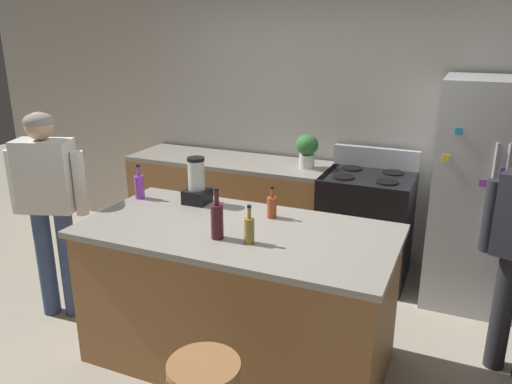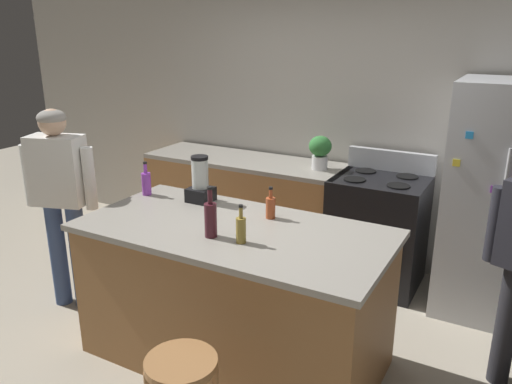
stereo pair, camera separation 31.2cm
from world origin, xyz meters
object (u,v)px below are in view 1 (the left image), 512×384
bottle_vinegar (249,229)px  bottle_wine (217,220)px  bottle_cooking_sauce (272,206)px  potted_plant (307,149)px  person_by_island_left (49,197)px  blender_appliance (197,184)px  kitchen_island (238,295)px  bottle_soda (139,186)px  stove_range (365,226)px  refrigerator (494,196)px

bottle_vinegar → bottle_wine: size_ratio=0.75×
bottle_wine → bottle_cooking_sauce: size_ratio=1.46×
potted_plant → bottle_vinegar: size_ratio=1.27×
person_by_island_left → blender_appliance: bearing=18.7°
potted_plant → bottle_wine: size_ratio=0.95×
kitchen_island → bottle_soda: size_ratio=7.77×
blender_appliance → bottle_vinegar: blender_appliance is taller
stove_range → potted_plant: potted_plant is taller
potted_plant → bottle_wine: bottle_wine is taller
bottle_soda → bottle_cooking_sauce: (1.04, 0.01, -0.02)m
potted_plant → bottle_wine: 1.74m
stove_range → potted_plant: (-0.57, 0.03, 0.64)m
refrigerator → bottle_cooking_sauce: refrigerator is taller
refrigerator → bottle_vinegar: bearing=-128.5°
blender_appliance → bottle_soda: size_ratio=1.32×
kitchen_island → bottle_wine: bearing=-101.9°
person_by_island_left → bottle_wine: person_by_island_left is taller
stove_range → bottle_soda: bottle_soda is taller
kitchen_island → bottle_wine: 0.62m
refrigerator → bottle_wine: bearing=-132.4°
potted_plant → bottle_wine: bearing=-89.8°
blender_appliance → bottle_cooking_sauce: blender_appliance is taller
potted_plant → blender_appliance: size_ratio=0.89×
bottle_soda → bottle_cooking_sauce: size_ratio=1.19×
stove_range → person_by_island_left: 2.62m
bottle_cooking_sauce → potted_plant: bearing=97.9°
kitchen_island → person_by_island_left: person_by_island_left is taller
refrigerator → bottle_soda: refrigerator is taller
refrigerator → bottle_cooking_sauce: size_ratio=8.39×
stove_range → blender_appliance: blender_appliance is taller
kitchen_island → refrigerator: refrigerator is taller
kitchen_island → potted_plant: 1.68m
person_by_island_left → bottle_vinegar: person_by_island_left is taller
bottle_vinegar → bottle_soda: size_ratio=0.92×
person_by_island_left → potted_plant: size_ratio=5.33×
potted_plant → bottle_soda: 1.57m
blender_appliance → bottle_soda: 0.45m
kitchen_island → bottle_vinegar: bearing=-47.4°
blender_appliance → bottle_cooking_sauce: bearing=-5.7°
refrigerator → bottle_wine: (-1.54, -1.69, 0.17)m
person_by_island_left → stove_range: bearing=37.3°
kitchen_island → potted_plant: potted_plant is taller
blender_appliance → bottle_vinegar: bearing=-38.3°
blender_appliance → bottle_wine: 0.67m
bottle_vinegar → person_by_island_left: bearing=175.1°
refrigerator → stove_range: 1.07m
stove_range → blender_appliance: (-0.99, -1.20, 0.61)m
blender_appliance → bottle_soda: blender_appliance is taller
refrigerator → bottle_soda: (-2.42, -1.25, 0.14)m
blender_appliance → bottle_wine: blender_appliance is taller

